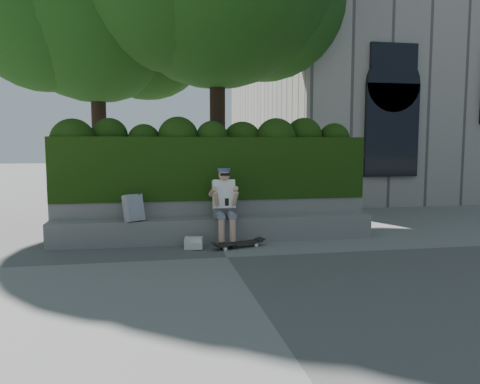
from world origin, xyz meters
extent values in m
plane|color=slate|center=(0.00, 0.00, 0.00)|extent=(80.00, 80.00, 0.00)
cube|color=gray|center=(0.00, 1.25, 0.23)|extent=(6.00, 0.45, 0.45)
cube|color=gray|center=(0.00, 1.73, 0.38)|extent=(6.00, 0.50, 0.75)
cube|color=black|center=(0.00, 1.95, 1.35)|extent=(6.00, 1.00, 1.20)
cube|color=gray|center=(9.00, 11.00, 7.50)|extent=(12.00, 12.00, 15.00)
cylinder|color=black|center=(0.45, 4.22, 1.79)|extent=(0.38, 0.38, 3.59)
cylinder|color=black|center=(-2.45, 5.09, 1.53)|extent=(0.37, 0.37, 3.06)
sphere|color=#10370D|center=(-2.45, 5.09, 5.30)|extent=(4.89, 4.89, 4.89)
cube|color=slate|center=(0.12, 1.20, 0.56)|extent=(0.36, 0.26, 0.22)
cube|color=white|center=(0.12, 1.13, 0.90)|extent=(0.40, 0.32, 0.55)
sphere|color=tan|center=(0.12, 1.06, 1.26)|extent=(0.21, 0.21, 0.21)
cylinder|color=#44537D|center=(0.12, 1.08, 1.35)|extent=(0.23, 0.23, 0.06)
cube|color=black|center=(0.12, 0.78, 0.80)|extent=(0.07, 0.02, 0.13)
cylinder|color=tan|center=(0.02, 0.76, 0.24)|extent=(0.11, 0.11, 0.47)
cylinder|color=tan|center=(0.22, 0.76, 0.24)|extent=(0.11, 0.11, 0.47)
cube|color=black|center=(0.02, 0.70, 0.05)|extent=(0.10, 0.26, 0.10)
cube|color=black|center=(0.22, 0.70, 0.05)|extent=(0.10, 0.26, 0.10)
cube|color=black|center=(0.31, 0.66, 0.08)|extent=(0.91, 0.49, 0.02)
cylinder|color=silver|center=(0.04, 0.47, 0.03)|extent=(0.07, 0.05, 0.06)
cylinder|color=silver|center=(-0.02, 0.65, 0.03)|extent=(0.07, 0.05, 0.06)
cylinder|color=silver|center=(0.63, 0.66, 0.03)|extent=(0.07, 0.05, 0.06)
cylinder|color=silver|center=(0.57, 0.84, 0.03)|extent=(0.07, 0.05, 0.06)
cube|color=silver|center=(-1.50, 1.15, 0.69)|extent=(0.37, 0.32, 0.47)
cube|color=silver|center=(-0.47, 0.74, 0.10)|extent=(0.34, 0.27, 0.20)
camera|label=1|loc=(-1.18, -7.28, 1.81)|focal=35.00mm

